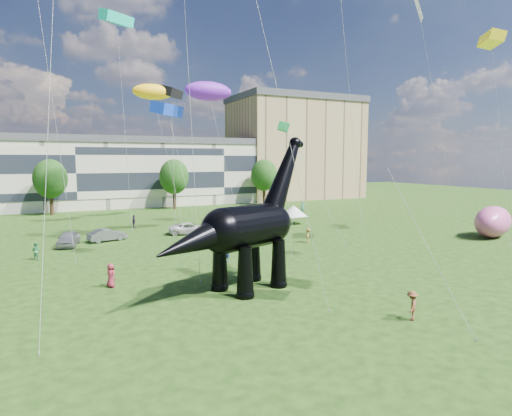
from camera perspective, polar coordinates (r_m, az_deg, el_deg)
name	(u,v)px	position (r m, az deg, el deg)	size (l,w,h in m)	color
ground	(269,305)	(26.76, 1.78, -12.78)	(220.00, 220.00, 0.00)	#16330C
terrace_row	(75,175)	(84.59, -23.02, 4.04)	(78.00, 11.00, 12.00)	beige
apartment_block	(295,150)	(101.55, 5.18, 7.66)	(28.00, 18.00, 22.00)	tan
tree_mid_left	(50,176)	(75.51, -25.77, 3.90)	(5.20, 5.20, 9.44)	#382314
tree_mid_right	(174,174)	(78.00, -10.88, 4.49)	(5.20, 5.20, 9.44)	#382314
tree_far_right	(264,173)	(84.33, 1.08, 4.74)	(5.20, 5.20, 9.44)	#382314
dinosaur_sculpture	(243,230)	(28.67, -1.69, -2.98)	(13.06, 6.67, 10.90)	black
car_silver	(68,239)	(47.93, -23.73, -3.77)	(1.79, 4.45, 1.52)	#BAB9BE
car_grey	(107,235)	(49.27, -19.22, -3.42)	(1.43, 4.09, 1.35)	slate
car_white	(190,228)	(51.46, -8.79, -2.71)	(2.29, 4.97, 1.38)	silver
car_dark	(238,224)	(53.45, -2.41, -2.19)	(2.21, 5.44, 1.58)	#595960
gazebo_near	(293,211)	(59.15, 5.02, -0.38)	(4.23, 4.23, 2.57)	white
gazebo_far	(238,210)	(60.36, -2.39, -0.33)	(4.39, 4.39, 2.40)	white
inflatable_pink	(493,222)	(55.83, 29.04, -1.60)	(7.11, 3.56, 3.56)	#D25198
visitors	(198,242)	(41.92, -7.69, -4.56)	(52.07, 44.26, 1.87)	#97584B
kites	(148,53)	(52.15, -14.22, 19.36)	(60.01, 44.69, 30.16)	red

